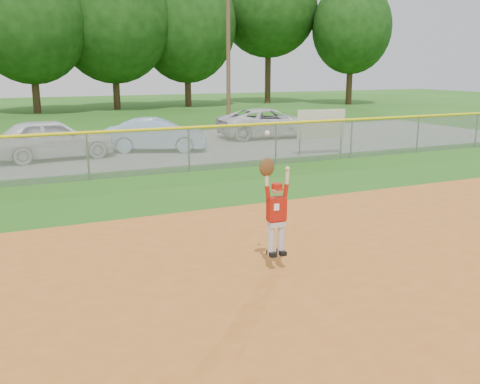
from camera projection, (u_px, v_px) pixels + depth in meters
name	position (u px, v px, depth m)	size (l,w,h in m)	color
ground	(200.00, 306.00, 8.01)	(120.00, 120.00, 0.00)	#215513
parking_strip	(65.00, 152.00, 22.16)	(44.00, 10.00, 0.03)	slate
car_white_a	(52.00, 139.00, 20.32)	(1.84, 4.58, 1.56)	silver
car_blue	(157.00, 135.00, 22.33)	(1.45, 4.15, 1.37)	#89ABCC
car_white_b	(269.00, 123.00, 26.65)	(2.40, 5.20, 1.44)	silver
sponsor_sign	(321.00, 125.00, 21.31)	(2.06, 0.30, 1.84)	gray
outfield_fence	(88.00, 152.00, 16.66)	(40.06, 0.10, 1.55)	gray
power_lines	(64.00, 42.00, 26.81)	(19.40, 0.24, 9.00)	#4C3823
tree_line	(34.00, 11.00, 40.21)	(62.37, 13.00, 14.43)	#422D1C
ballplayer	(275.00, 207.00, 9.11)	(0.57, 0.25, 2.18)	silver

